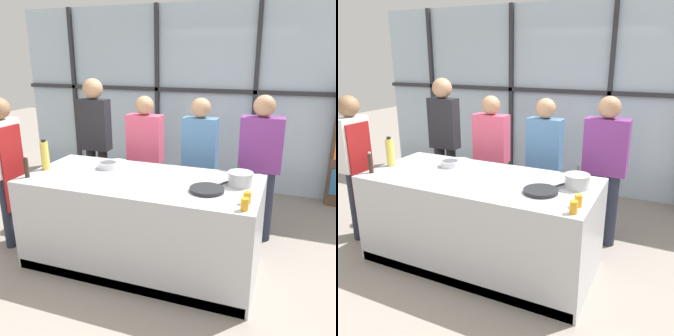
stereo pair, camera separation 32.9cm
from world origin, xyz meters
TOP-DOWN VIEW (x-y plane):
  - ground_plane at (0.00, 0.00)m, footprint 18.00×18.00m
  - back_window_wall at (0.00, 2.47)m, footprint 6.40×0.10m
  - demo_island at (0.00, -0.00)m, footprint 2.29×1.03m
  - chef at (-1.51, -0.12)m, footprint 0.23×0.36m
  - spectator_far_left at (-1.03, 0.91)m, footprint 0.38×0.25m
  - spectator_center_left at (-0.34, 0.91)m, footprint 0.43×0.22m
  - spectator_center_right at (0.34, 0.91)m, footprint 0.40×0.22m
  - spectator_far_right at (1.03, 0.91)m, footprint 0.46×0.23m
  - frying_pan at (0.69, -0.12)m, footprint 0.36×0.50m
  - saucepan at (0.93, 0.13)m, footprint 0.23×0.42m
  - white_plate at (-0.47, 0.39)m, footprint 0.24×0.24m
  - mixing_bowl at (-0.46, 0.18)m, footprint 0.21×0.21m
  - oil_bottle at (-1.05, -0.07)m, footprint 0.08×0.08m
  - pepper_grinder at (-1.06, -0.34)m, footprint 0.05×0.05m
  - juice_glass_near at (1.05, -0.41)m, footprint 0.06×0.06m
  - juice_glass_far at (1.05, -0.27)m, footprint 0.06×0.06m

SIDE VIEW (x-z plane):
  - ground_plane at x=0.00m, z-range 0.00..0.00m
  - demo_island at x=0.00m, z-range 0.00..0.92m
  - spectator_center_left at x=-0.34m, z-range 0.11..1.71m
  - spectator_center_right at x=0.34m, z-range 0.12..1.72m
  - white_plate at x=-0.47m, z-range 0.92..0.93m
  - spectator_far_right at x=1.03m, z-range 0.11..1.77m
  - frying_pan at x=0.69m, z-range 0.92..0.96m
  - mixing_bowl at x=-0.46m, z-range 0.92..0.99m
  - chef at x=-1.51m, z-range 0.14..1.79m
  - juice_glass_near at x=1.05m, z-range 0.92..1.02m
  - juice_glass_far at x=1.05m, z-range 0.92..1.02m
  - saucepan at x=0.93m, z-range 0.92..1.05m
  - pepper_grinder at x=-1.06m, z-range 0.91..1.13m
  - spectator_far_left at x=-1.03m, z-range 0.16..1.95m
  - oil_bottle at x=-1.05m, z-range 0.91..1.23m
  - back_window_wall at x=0.00m, z-range 0.00..2.80m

